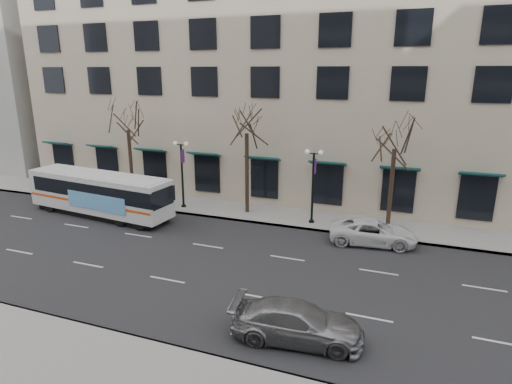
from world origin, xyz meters
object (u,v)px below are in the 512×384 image
at_px(tree_far_mid, 247,120).
at_px(lamp_post_left, 182,171).
at_px(white_pickup, 373,232).
at_px(tree_far_left, 127,118).
at_px(silver_car, 297,322).
at_px(tree_far_right, 396,134).
at_px(city_bus, 100,193).
at_px(lamp_post_right, 313,183).

height_order(tree_far_mid, lamp_post_left, tree_far_mid).
bearing_deg(white_pickup, tree_far_mid, 67.44).
relative_size(tree_far_left, silver_car, 1.60).
relative_size(lamp_post_left, silver_car, 1.00).
relative_size(tree_far_right, white_pickup, 1.54).
bearing_deg(tree_far_mid, tree_far_left, -180.00).
xyz_separation_m(lamp_post_left, silver_car, (12.46, -13.04, -2.19)).
bearing_deg(city_bus, lamp_post_left, 42.25).
relative_size(lamp_post_right, white_pickup, 0.99).
xyz_separation_m(lamp_post_left, city_bus, (-4.80, -3.50, -1.23)).
height_order(tree_far_mid, lamp_post_right, tree_far_mid).
bearing_deg(tree_far_mid, lamp_post_left, -173.15).
distance_m(lamp_post_left, city_bus, 6.06).
relative_size(lamp_post_left, lamp_post_right, 1.00).
relative_size(tree_far_mid, city_bus, 0.73).
distance_m(tree_far_right, silver_car, 14.99).
bearing_deg(silver_car, lamp_post_left, 36.72).
bearing_deg(lamp_post_left, tree_far_left, 173.17).
bearing_deg(city_bus, white_pickup, 10.64).
relative_size(tree_far_mid, tree_far_right, 1.06).
height_order(tree_far_right, lamp_post_right, tree_far_right).
bearing_deg(silver_car, tree_far_mid, 21.73).
bearing_deg(city_bus, tree_far_right, 17.85).
xyz_separation_m(lamp_post_right, white_pickup, (4.28, -2.00, -2.22)).
height_order(tree_far_left, tree_far_mid, tree_far_mid).
bearing_deg(lamp_post_right, city_bus, -166.70).
distance_m(tree_far_right, white_pickup, 6.30).
bearing_deg(silver_car, lamp_post_right, 3.71).
relative_size(city_bus, silver_car, 2.27).
distance_m(city_bus, silver_car, 19.74).
xyz_separation_m(tree_far_mid, tree_far_right, (10.00, -0.00, -0.48)).
height_order(tree_far_mid, silver_car, tree_far_mid).
bearing_deg(lamp_post_right, silver_car, -79.32).
height_order(tree_far_left, white_pickup, tree_far_left).
bearing_deg(white_pickup, lamp_post_right, 58.03).
relative_size(tree_far_left, tree_far_mid, 0.98).
relative_size(tree_far_right, lamp_post_left, 1.55).
height_order(tree_far_right, silver_car, tree_far_right).
bearing_deg(city_bus, tree_far_left, 99.11).
bearing_deg(silver_car, city_bus, 54.08).
height_order(city_bus, silver_car, city_bus).
xyz_separation_m(lamp_post_left, lamp_post_right, (10.00, 0.00, 0.00)).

